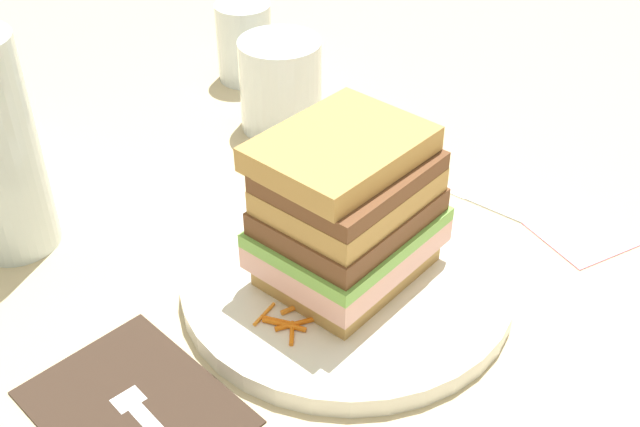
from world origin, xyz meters
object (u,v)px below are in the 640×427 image
napkin_dark (135,407)px  napkin_pink (573,226)px  sandwich (348,211)px  knife (470,195)px  empty_tumbler_1 (244,42)px  fork (153,424)px  main_plate (347,279)px  juice_glass (281,90)px

napkin_dark → napkin_pink: same height
sandwich → napkin_pink: 0.23m
napkin_dark → knife: size_ratio=0.71×
sandwich → empty_tumbler_1: size_ratio=1.57×
sandwich → napkin_dark: 0.20m
fork → knife: fork is taller
main_plate → sandwich: (-0.00, 0.00, 0.07)m
empty_tumbler_1 → napkin_dark: bearing=-139.0°
napkin_pink → juice_glass: bearing=101.6°
empty_tumbler_1 → sandwich: bearing=-118.1°
sandwich → empty_tumbler_1: bearing=61.9°
juice_glass → napkin_dark: bearing=-147.1°
sandwich → main_plate: bearing=-78.7°
napkin_dark → empty_tumbler_1: (0.36, 0.32, 0.04)m
main_plate → juice_glass: size_ratio=2.75×
fork → juice_glass: size_ratio=1.78×
sandwich → napkin_pink: size_ratio=1.49×
knife → napkin_pink: 0.09m
napkin_dark → empty_tumbler_1: size_ratio=1.61×
napkin_dark → napkin_pink: (0.38, -0.10, -0.00)m
main_plate → juice_glass: juice_glass is taller
knife → main_plate: bearing=-177.4°
napkin_dark → sandwich: bearing=-4.4°
sandwich → fork: size_ratio=0.83×
sandwich → napkin_pink: bearing=-23.2°
napkin_pink → knife: bearing=106.5°
sandwich → napkin_dark: bearing=175.6°
juice_glass → napkin_pink: size_ratio=1.01×
napkin_pink → main_plate: bearing=157.0°
sandwich → fork: (-0.19, -0.01, -0.07)m
sandwich → knife: size_ratio=0.69×
main_plate → knife: bearing=2.6°
knife → juice_glass: juice_glass is taller
napkin_dark → main_plate: bearing=-4.6°
juice_glass → knife: bearing=-80.5°
fork → sandwich: bearing=2.4°
main_plate → empty_tumbler_1: bearing=62.0°
juice_glass → empty_tumbler_1: bearing=68.3°
knife → napkin_pink: bearing=-73.5°
juice_glass → fork: bearing=-144.4°
sandwich → fork: 0.20m
sandwich → empty_tumbler_1: sandwich is taller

